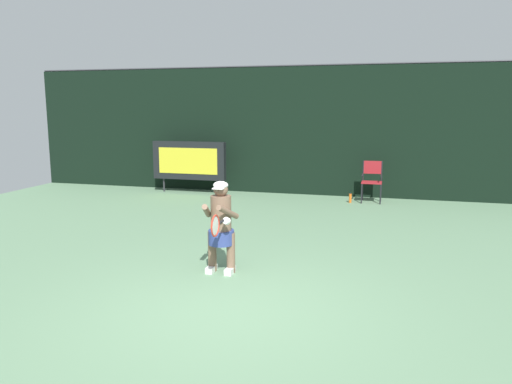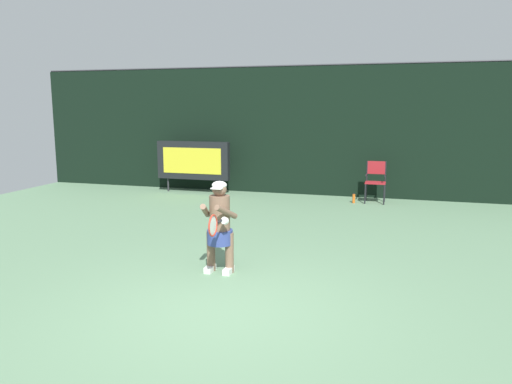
{
  "view_description": "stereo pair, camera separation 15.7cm",
  "coord_description": "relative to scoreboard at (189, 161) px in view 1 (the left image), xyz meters",
  "views": [
    {
      "loc": [
        1.89,
        -5.53,
        2.49
      ],
      "look_at": [
        -0.33,
        2.57,
        1.05
      ],
      "focal_mm": 34.86,
      "sensor_mm": 36.0,
      "label": 1
    },
    {
      "loc": [
        2.04,
        -5.48,
        2.49
      ],
      "look_at": [
        -0.33,
        2.57,
        1.05
      ],
      "focal_mm": 34.86,
      "sensor_mm": 36.0,
      "label": 2
    }
  ],
  "objects": [
    {
      "name": "water_bottle",
      "position": [
        4.68,
        -0.32,
        -0.82
      ],
      "size": [
        0.07,
        0.07,
        0.27
      ],
      "color": "orange",
      "rests_on": "ground"
    },
    {
      "name": "backdrop_screen",
      "position": [
        3.79,
        0.67,
        0.86
      ],
      "size": [
        18.0,
        0.12,
        3.66
      ],
      "color": "black",
      "rests_on": "ground"
    },
    {
      "name": "umpire_chair",
      "position": [
        5.21,
        -0.07,
        -0.33
      ],
      "size": [
        0.52,
        0.44,
        1.08
      ],
      "color": "black",
      "rests_on": "ground"
    },
    {
      "name": "tennis_player",
      "position": [
        3.24,
        -6.47,
        -0.2
      ],
      "size": [
        0.54,
        0.62,
        1.4
      ],
      "color": "white",
      "rests_on": "ground"
    },
    {
      "name": "tennis_racket",
      "position": [
        3.38,
        -7.08,
        -0.07
      ],
      "size": [
        0.03,
        0.6,
        0.31
      ],
      "rotation": [
        0.0,
        0.0,
        0.16
      ],
      "color": "black"
    },
    {
      "name": "scoreboard",
      "position": [
        0.0,
        0.0,
        0.0
      ],
      "size": [
        2.2,
        0.21,
        1.5
      ],
      "color": "black",
      "rests_on": "ground"
    },
    {
      "name": "ground",
      "position": [
        3.79,
        -8.02,
        -0.96
      ],
      "size": [
        18.0,
        22.0,
        0.03
      ],
      "color": "slate"
    }
  ]
}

